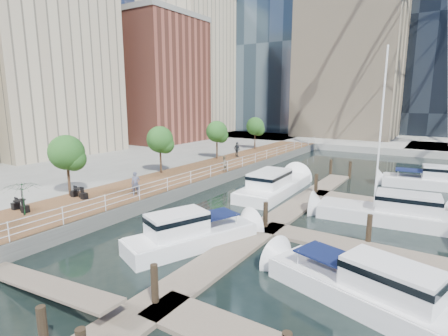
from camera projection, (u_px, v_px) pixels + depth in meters
ground at (139, 267)px, 17.27m from camera, size 520.00×520.00×0.00m
boardwalk at (186, 178)px, 34.33m from camera, size 6.00×60.00×1.00m
seawall at (212, 182)px, 32.74m from camera, size 0.25×60.00×1.00m
land_inland at (34, 155)px, 48.61m from camera, size 48.00×90.00×1.00m
land_far at (398, 126)px, 101.45m from camera, size 200.00×114.00×1.00m
railing at (211, 171)px, 32.60m from camera, size 0.10×60.00×1.05m
floating_docks at (354, 228)px, 21.21m from camera, size 16.00×34.00×2.60m
midrise_condos at (109, 65)px, 54.57m from camera, size 19.00×67.00×28.00m
street_trees at (160, 140)px, 34.04m from camera, size 2.60×42.60×4.60m
yacht_foreground at (364, 305)px, 14.12m from camera, size 9.28×4.90×2.15m
pedestrian_near at (136, 184)px, 26.31m from camera, size 0.75×0.78×1.81m
pedestrian_mid at (224, 164)px, 35.16m from camera, size 0.70×0.85×1.58m
pedestrian_far at (237, 149)px, 44.02m from camera, size 1.18×0.80×1.87m
moored_yachts at (369, 228)px, 22.50m from camera, size 20.07×38.37×11.50m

